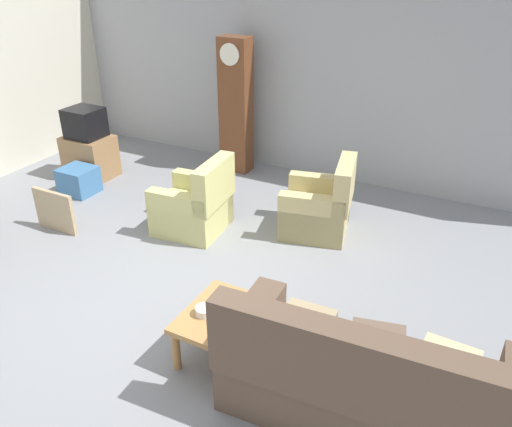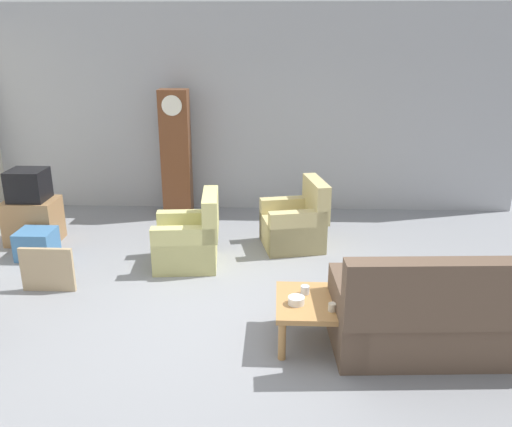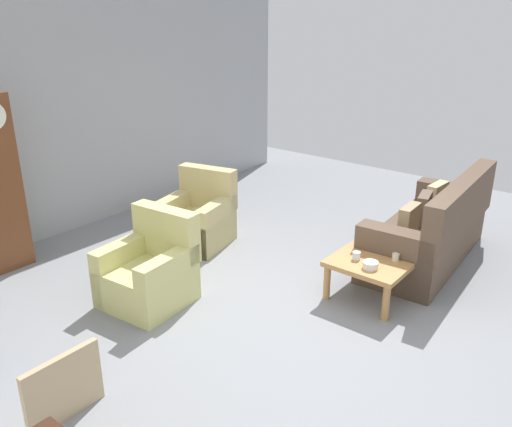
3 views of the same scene
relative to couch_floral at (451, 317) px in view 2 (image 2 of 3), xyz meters
The scene contains 15 objects.
ground_plane 2.10m from the couch_floral, 163.79° to the left, with size 10.40×10.40×0.00m, color gray.
garage_door_wall 4.79m from the couch_floral, 115.47° to the left, with size 8.40×0.16×3.20m, color #9EA0A5.
couch_floral is the anchor object (origin of this frame).
armchair_olive_near 3.23m from the couch_floral, 145.59° to the left, with size 0.86×0.83×0.92m.
armchair_olive_far 2.81m from the couch_floral, 118.24° to the left, with size 0.94×0.91×0.92m.
coffee_table_wood 1.11m from the couch_floral, behind, with size 0.96×0.76×0.42m.
grandfather_clock 4.91m from the couch_floral, 130.43° to the left, with size 0.44×0.30×1.97m.
tv_stand_cabinet 5.53m from the couch_floral, 153.42° to the left, with size 0.68×0.52×0.61m, color #997047.
tv_crt 5.55m from the couch_floral, 153.42° to the left, with size 0.48×0.44×0.42m, color black.
framed_picture_leaning 4.28m from the couch_floral, 166.02° to the left, with size 0.60×0.05×0.52m, color tan.
storage_box_blue 5.08m from the couch_floral, 157.36° to the left, with size 0.45×0.42×0.37m, color teal.
cup_white_porcelain 0.89m from the couch_floral, behind, with size 0.07×0.07×0.08m, color white.
cup_blue_rimmed 1.34m from the couch_floral, 168.49° to the left, with size 0.08×0.08×0.08m, color silver.
cup_cream_tall 1.08m from the couch_floral, behind, with size 0.07×0.07×0.07m, color beige.
bowl_white_stacked 1.40m from the couch_floral, behind, with size 0.15×0.15×0.07m, color white.
Camera 2 is at (0.41, -4.88, 2.80)m, focal length 37.43 mm.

